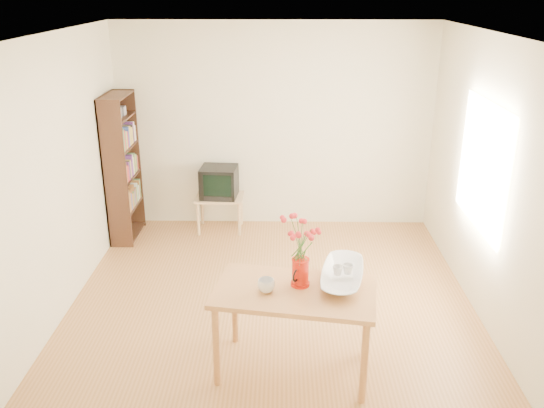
{
  "coord_description": "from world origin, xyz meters",
  "views": [
    {
      "loc": [
        0.09,
        -4.91,
        3.0
      ],
      "look_at": [
        0.0,
        0.3,
        1.0
      ],
      "focal_mm": 38.0,
      "sensor_mm": 36.0,
      "label": 1
    }
  ],
  "objects_px": {
    "table": "(295,300)",
    "bowl": "(343,253)",
    "pitcher": "(300,273)",
    "television": "(219,181)",
    "mug": "(266,286)"
  },
  "relations": [
    {
      "from": "television",
      "to": "bowl",
      "type": "bearing_deg",
      "value": -60.51
    },
    {
      "from": "table",
      "to": "mug",
      "type": "bearing_deg",
      "value": -161.91
    },
    {
      "from": "pitcher",
      "to": "television",
      "type": "distance_m",
      "value": 2.99
    },
    {
      "from": "pitcher",
      "to": "television",
      "type": "relative_size",
      "value": 0.49
    },
    {
      "from": "pitcher",
      "to": "television",
      "type": "bearing_deg",
      "value": 134.88
    },
    {
      "from": "mug",
      "to": "bowl",
      "type": "xyz_separation_m",
      "value": [
        0.61,
        0.21,
        0.18
      ]
    },
    {
      "from": "pitcher",
      "to": "bowl",
      "type": "height_order",
      "value": "bowl"
    },
    {
      "from": "table",
      "to": "television",
      "type": "relative_size",
      "value": 2.88
    },
    {
      "from": "pitcher",
      "to": "mug",
      "type": "relative_size",
      "value": 1.74
    },
    {
      "from": "table",
      "to": "bowl",
      "type": "relative_size",
      "value": 2.75
    },
    {
      "from": "mug",
      "to": "television",
      "type": "distance_m",
      "value": 3.02
    },
    {
      "from": "table",
      "to": "television",
      "type": "height_order",
      "value": "television"
    },
    {
      "from": "pitcher",
      "to": "mug",
      "type": "xyz_separation_m",
      "value": [
        -0.27,
        -0.11,
        -0.05
      ]
    },
    {
      "from": "table",
      "to": "pitcher",
      "type": "xyz_separation_m",
      "value": [
        0.04,
        0.08,
        0.2
      ]
    },
    {
      "from": "mug",
      "to": "bowl",
      "type": "relative_size",
      "value": 0.27
    }
  ]
}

